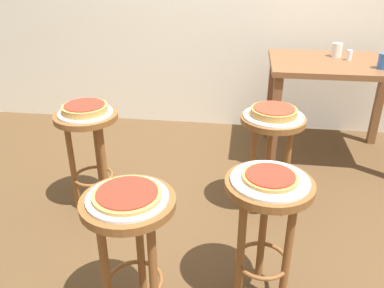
{
  "coord_description": "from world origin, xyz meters",
  "views": [
    {
      "loc": [
        0.06,
        -1.89,
        1.49
      ],
      "look_at": [
        -0.2,
        -0.03,
        0.57
      ],
      "focal_mm": 36.95,
      "sensor_mm": 36.0,
      "label": 1
    }
  ],
  "objects_px": {
    "stool_middle": "(267,214)",
    "pizza_middle": "(270,177)",
    "serving_plate_foreground": "(127,198)",
    "stool_rear": "(271,143)",
    "dining_table": "(336,78)",
    "condiment_shaker": "(349,55)",
    "pizza_foreground": "(127,194)",
    "serving_plate_leftside": "(85,113)",
    "serving_plate_rear": "(273,116)",
    "cup_near_edge": "(384,61)",
    "stool_leftside": "(89,139)",
    "cup_far_edge": "(337,50)",
    "pizza_leftside": "(85,108)",
    "stool_foreground": "(131,233)",
    "serving_plate_middle": "(270,180)",
    "pizza_rear": "(274,111)"
  },
  "relations": [
    {
      "from": "stool_middle",
      "to": "pizza_middle",
      "type": "distance_m",
      "value": 0.19
    },
    {
      "from": "serving_plate_foreground",
      "to": "pizza_middle",
      "type": "bearing_deg",
      "value": 20.54
    },
    {
      "from": "stool_rear",
      "to": "dining_table",
      "type": "relative_size",
      "value": 0.65
    },
    {
      "from": "condiment_shaker",
      "to": "stool_rear",
      "type": "bearing_deg",
      "value": -123.87
    },
    {
      "from": "pizza_foreground",
      "to": "stool_rear",
      "type": "height_order",
      "value": "pizza_foreground"
    },
    {
      "from": "serving_plate_leftside",
      "to": "dining_table",
      "type": "height_order",
      "value": "dining_table"
    },
    {
      "from": "serving_plate_rear",
      "to": "pizza_middle",
      "type": "bearing_deg",
      "value": -93.79
    },
    {
      "from": "serving_plate_foreground",
      "to": "stool_rear",
      "type": "relative_size",
      "value": 0.5
    },
    {
      "from": "stool_rear",
      "to": "cup_near_edge",
      "type": "height_order",
      "value": "cup_near_edge"
    },
    {
      "from": "stool_leftside",
      "to": "cup_far_edge",
      "type": "height_order",
      "value": "cup_far_edge"
    },
    {
      "from": "pizza_foreground",
      "to": "pizza_leftside",
      "type": "xyz_separation_m",
      "value": [
        -0.49,
        0.83,
        0.01
      ]
    },
    {
      "from": "stool_foreground",
      "to": "serving_plate_middle",
      "type": "height_order",
      "value": "serving_plate_middle"
    },
    {
      "from": "serving_plate_rear",
      "to": "stool_middle",
      "type": "bearing_deg",
      "value": -93.79
    },
    {
      "from": "pizza_leftside",
      "to": "pizza_rear",
      "type": "distance_m",
      "value": 1.09
    },
    {
      "from": "stool_foreground",
      "to": "stool_rear",
      "type": "relative_size",
      "value": 1.0
    },
    {
      "from": "pizza_leftside",
      "to": "pizza_middle",
      "type": "bearing_deg",
      "value": -30.75
    },
    {
      "from": "stool_foreground",
      "to": "cup_far_edge",
      "type": "xyz_separation_m",
      "value": [
        1.09,
        1.87,
        0.35
      ]
    },
    {
      "from": "dining_table",
      "to": "cup_far_edge",
      "type": "relative_size",
      "value": 9.58
    },
    {
      "from": "stool_foreground",
      "to": "pizza_leftside",
      "type": "relative_size",
      "value": 2.39
    },
    {
      "from": "pizza_leftside",
      "to": "pizza_rear",
      "type": "relative_size",
      "value": 1.0
    },
    {
      "from": "pizza_leftside",
      "to": "cup_near_edge",
      "type": "xyz_separation_m",
      "value": [
        1.84,
        0.73,
        0.16
      ]
    },
    {
      "from": "stool_leftside",
      "to": "stool_rear",
      "type": "distance_m",
      "value": 1.09
    },
    {
      "from": "pizza_rear",
      "to": "serving_plate_foreground",
      "type": "bearing_deg",
      "value": -122.77
    },
    {
      "from": "cup_far_edge",
      "to": "condiment_shaker",
      "type": "height_order",
      "value": "cup_far_edge"
    },
    {
      "from": "pizza_foreground",
      "to": "pizza_leftside",
      "type": "bearing_deg",
      "value": 120.94
    },
    {
      "from": "stool_rear",
      "to": "stool_foreground",
      "type": "bearing_deg",
      "value": -122.77
    },
    {
      "from": "serving_plate_leftside",
      "to": "pizza_leftside",
      "type": "bearing_deg",
      "value": 180.0
    },
    {
      "from": "pizza_middle",
      "to": "pizza_leftside",
      "type": "height_order",
      "value": "pizza_leftside"
    },
    {
      "from": "serving_plate_foreground",
      "to": "serving_plate_middle",
      "type": "height_order",
      "value": "same"
    },
    {
      "from": "pizza_foreground",
      "to": "stool_leftside",
      "type": "bearing_deg",
      "value": 120.94
    },
    {
      "from": "serving_plate_foreground",
      "to": "cup_near_edge",
      "type": "xyz_separation_m",
      "value": [
        1.34,
        1.56,
        0.18
      ]
    },
    {
      "from": "stool_foreground",
      "to": "condiment_shaker",
      "type": "height_order",
      "value": "condiment_shaker"
    },
    {
      "from": "stool_leftside",
      "to": "stool_rear",
      "type": "height_order",
      "value": "same"
    },
    {
      "from": "serving_plate_leftside",
      "to": "pizza_middle",
      "type": "bearing_deg",
      "value": -30.75
    },
    {
      "from": "serving_plate_rear",
      "to": "pizza_rear",
      "type": "bearing_deg",
      "value": 90.0
    },
    {
      "from": "stool_foreground",
      "to": "pizza_leftside",
      "type": "distance_m",
      "value": 0.98
    },
    {
      "from": "serving_plate_middle",
      "to": "stool_rear",
      "type": "relative_size",
      "value": 0.52
    },
    {
      "from": "pizza_leftside",
      "to": "cup_far_edge",
      "type": "bearing_deg",
      "value": 33.31
    },
    {
      "from": "serving_plate_foreground",
      "to": "pizza_rear",
      "type": "relative_size",
      "value": 1.2
    },
    {
      "from": "stool_middle",
      "to": "pizza_leftside",
      "type": "bearing_deg",
      "value": 149.25
    },
    {
      "from": "serving_plate_foreground",
      "to": "dining_table",
      "type": "bearing_deg",
      "value": 57.82
    },
    {
      "from": "serving_plate_foreground",
      "to": "pizza_leftside",
      "type": "xyz_separation_m",
      "value": [
        -0.49,
        0.83,
        0.03
      ]
    },
    {
      "from": "stool_foreground",
      "to": "serving_plate_leftside",
      "type": "height_order",
      "value": "serving_plate_leftside"
    },
    {
      "from": "pizza_foreground",
      "to": "stool_rear",
      "type": "distance_m",
      "value": 1.12
    },
    {
      "from": "cup_near_edge",
      "to": "dining_table",
      "type": "bearing_deg",
      "value": 146.44
    },
    {
      "from": "stool_middle",
      "to": "serving_plate_rear",
      "type": "xyz_separation_m",
      "value": [
        0.05,
        0.72,
        0.17
      ]
    },
    {
      "from": "cup_far_edge",
      "to": "serving_plate_foreground",
      "type": "bearing_deg",
      "value": -120.3
    },
    {
      "from": "serving_plate_middle",
      "to": "serving_plate_rear",
      "type": "bearing_deg",
      "value": 86.21
    },
    {
      "from": "pizza_middle",
      "to": "serving_plate_leftside",
      "type": "xyz_separation_m",
      "value": [
        -1.04,
        0.62,
        -0.02
      ]
    },
    {
      "from": "pizza_middle",
      "to": "stool_leftside",
      "type": "distance_m",
      "value": 1.23
    }
  ]
}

